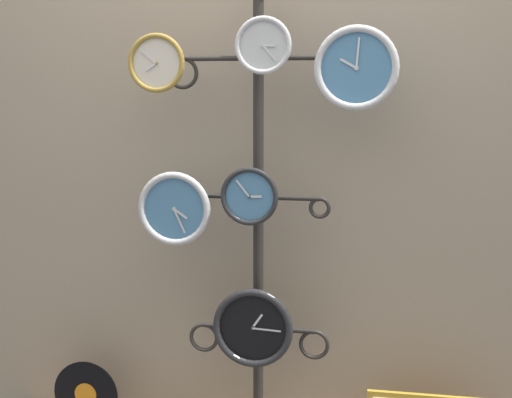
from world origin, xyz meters
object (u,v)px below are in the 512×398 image
clock_top_center (263,45)px  vinyl_record (86,394)px  clock_bottom_center (253,328)px  clock_middle_center (250,196)px  clock_top_right (356,68)px  clock_middle_left (175,209)px  display_stand (258,274)px  clock_top_left (157,63)px

clock_top_center → vinyl_record: size_ratio=0.74×
clock_top_center → clock_bottom_center: (-0.04, -0.01, -1.10)m
clock_middle_center → clock_top_center: bearing=8.9°
clock_top_center → clock_top_right: (0.35, 0.00, -0.08)m
clock_top_right → clock_middle_center: size_ratio=1.37×
clock_top_right → vinyl_record: 1.78m
clock_middle_left → display_stand: bearing=17.0°
clock_top_right → clock_middle_center: 0.63m
clock_top_center → clock_middle_left: clock_top_center is taller
clock_bottom_center → vinyl_record: bearing=175.5°
clock_top_center → display_stand: bearing=110.2°
clock_top_right → clock_middle_center: (-0.40, -0.01, -0.49)m
vinyl_record → clock_top_left: bearing=-7.5°
vinyl_record → clock_top_right: bearing=-2.3°
clock_bottom_center → vinyl_record: size_ratio=1.11×
clock_middle_left → clock_bottom_center: bearing=-2.6°
display_stand → clock_top_center: bearing=-69.8°
clock_top_right → clock_middle_center: clock_top_right is taller
clock_top_center → clock_bottom_center: clock_top_center is taller
clock_middle_left → clock_bottom_center: size_ratio=0.92×
clock_top_right → vinyl_record: bearing=177.7°
clock_top_right → vinyl_record: clock_top_right is taller
clock_top_right → clock_middle_left: bearing=179.9°
display_stand → clock_middle_center: (-0.01, -0.11, 0.34)m
clock_middle_left → clock_middle_center: (0.31, -0.01, 0.06)m
clock_middle_left → clock_top_right: bearing=-0.1°
clock_top_left → clock_bottom_center: 1.10m
clock_top_left → clock_top_right: size_ratio=0.73×
clock_top_left → vinyl_record: bearing=172.5°
display_stand → vinyl_record: 0.93m
display_stand → clock_top_left: size_ratio=8.40×
display_stand → clock_top_right: (0.38, -0.10, 0.82)m
clock_top_left → clock_top_center: 0.42m
clock_top_left → clock_top_center: clock_top_center is taller
display_stand → clock_bottom_center: size_ratio=5.93×
clock_top_left → clock_middle_center: bearing=-1.5°
clock_top_right → clock_bottom_center: clock_top_right is taller
clock_top_right → clock_bottom_center: 1.08m
clock_top_left → vinyl_record: size_ratio=0.79×
clock_top_right → clock_bottom_center: (-0.39, -0.01, -1.01)m
clock_top_left → clock_middle_left: (0.06, 0.00, -0.57)m
display_stand → clock_bottom_center: bearing=-91.1°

